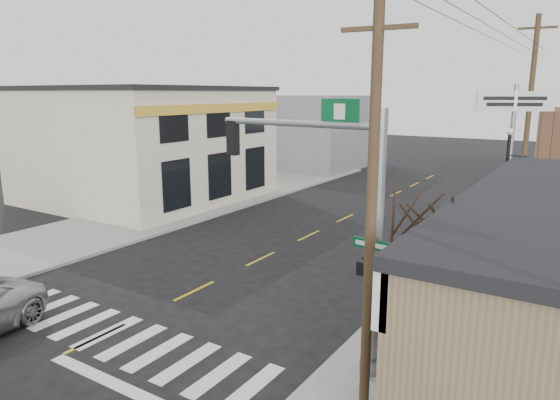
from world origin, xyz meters
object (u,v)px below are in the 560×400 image
Objects in this scene: fire_hydrant at (473,304)px; lamp_post at (507,184)px; utility_pole_near at (371,214)px; dance_center_sign at (513,124)px; guide_sign at (457,273)px; bare_tree at (424,204)px; utility_pole_far at (528,117)px; traffic_signal_pole at (346,213)px.

lamp_post is at bearing 92.19° from fire_hydrant.
utility_pole_near is at bearing -99.84° from fire_hydrant.
guide_sign is at bearing -112.03° from dance_center_sign.
dance_center_sign reaches higher than lamp_post.
lamp_post is at bearing 82.06° from utility_pole_near.
utility_pole_near is at bearing -95.33° from bare_tree.
utility_pole_far is at bearing 109.82° from lamp_post.
guide_sign is 0.30× the size of utility_pole_near.
fire_hydrant is 0.10× the size of dance_center_sign.
utility_pole_near is (-0.33, -15.32, -0.98)m from dance_center_sign.
traffic_signal_pole is at bearing -115.92° from fire_hydrant.
dance_center_sign reaches higher than traffic_signal_pole.
dance_center_sign is at bearing 89.04° from traffic_signal_pole.
guide_sign is at bearing -105.44° from fire_hydrant.
traffic_signal_pole reaches higher than guide_sign.
dance_center_sign reaches higher than fire_hydrant.
lamp_post is 8.15m from utility_pole_far.
bare_tree is at bearing -103.60° from fire_hydrant.
utility_pole_near is at bearing -115.26° from dance_center_sign.
bare_tree reaches higher than fire_hydrant.
guide_sign is 1.69m from fire_hydrant.
dance_center_sign reaches higher than bare_tree.
fire_hydrant is at bearing -93.56° from utility_pole_far.
fire_hydrant is at bearing 75.84° from utility_pole_near.
utility_pole_near is (-0.70, -4.68, 2.57)m from guide_sign.
utility_pole_near is (-0.76, -12.01, 1.19)m from lamp_post.
bare_tree is (1.40, 1.31, 0.13)m from traffic_signal_pole.
traffic_signal_pole is 18.61m from utility_pole_far.
fire_hydrant is 0.08× the size of utility_pole_near.
traffic_signal_pole is 0.93× the size of dance_center_sign.
utility_pole_far is (0.42, 19.83, 1.10)m from utility_pole_near.
lamp_post is 1.04× the size of bare_tree.
bare_tree reaches higher than guide_sign.
lamp_post reaches higher than bare_tree.
guide_sign is at bearing 77.41° from bare_tree.
dance_center_sign is (-0.43, 3.30, 2.16)m from lamp_post.
utility_pole_near is (1.15, -1.34, 0.40)m from traffic_signal_pole.
dance_center_sign is 4.52m from utility_pole_far.
fire_hydrant is at bearing 76.40° from bare_tree.
traffic_signal_pole is 1.28× the size of bare_tree.
fire_hydrant is 4.79m from bare_tree.
utility_pole_far reaches higher than bare_tree.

